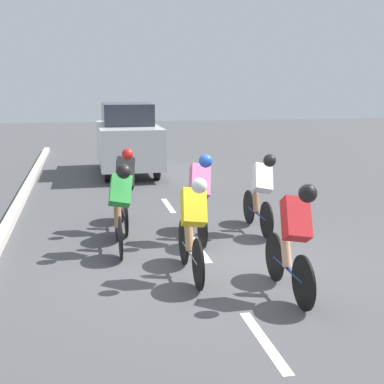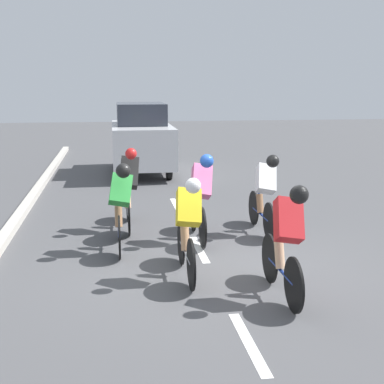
# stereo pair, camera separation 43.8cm
# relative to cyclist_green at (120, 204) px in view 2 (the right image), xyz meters

# --- Properties ---
(ground_plane) EXTENTS (60.00, 60.00, 0.00)m
(ground_plane) POSITION_rel_cyclist_green_xyz_m (-1.24, 0.79, -0.76)
(ground_plane) COLOR #4C4C4F
(lane_stripe_near) EXTENTS (0.12, 1.40, 0.01)m
(lane_stripe_near) POSITION_rel_cyclist_green_xyz_m (-1.24, 3.35, -0.76)
(lane_stripe_near) COLOR white
(lane_stripe_near) RESTS_ON ground
(lane_stripe_mid) EXTENTS (0.12, 1.40, 0.01)m
(lane_stripe_mid) POSITION_rel_cyclist_green_xyz_m (-1.24, 0.15, -0.76)
(lane_stripe_mid) COLOR white
(lane_stripe_mid) RESTS_ON ground
(lane_stripe_far) EXTENTS (0.12, 1.40, 0.01)m
(lane_stripe_far) POSITION_rel_cyclist_green_xyz_m (-1.24, -3.05, -0.76)
(lane_stripe_far) COLOR white
(lane_stripe_far) RESTS_ON ground
(cyclist_green) EXTENTS (0.41, 1.67, 1.44)m
(cyclist_green) POSITION_rel_cyclist_green_xyz_m (0.00, 0.00, 0.00)
(cyclist_green) COLOR black
(cyclist_green) RESTS_ON ground
(cyclist_pink) EXTENTS (0.42, 1.72, 1.51)m
(cyclist_pink) POSITION_rel_cyclist_green_xyz_m (-1.34, -0.36, 0.03)
(cyclist_pink) COLOR black
(cyclist_pink) RESTS_ON ground
(cyclist_white) EXTENTS (0.41, 1.66, 1.44)m
(cyclist_white) POSITION_rel_cyclist_green_xyz_m (-2.54, -0.64, 0.00)
(cyclist_white) COLOR black
(cyclist_white) RESTS_ON ground
(cyclist_red) EXTENTS (0.40, 1.64, 1.48)m
(cyclist_red) POSITION_rel_cyclist_green_xyz_m (-1.98, 2.28, 0.02)
(cyclist_red) COLOR black
(cyclist_red) RESTS_ON ground
(cyclist_yellow) EXTENTS (0.37, 1.71, 1.44)m
(cyclist_yellow) POSITION_rel_cyclist_green_xyz_m (-0.88, 1.39, -0.02)
(cyclist_yellow) COLOR black
(cyclist_yellow) RESTS_ON ground
(cyclist_black) EXTENTS (0.39, 1.72, 1.52)m
(cyclist_black) POSITION_rel_cyclist_green_xyz_m (-0.18, -1.29, 0.02)
(cyclist_black) COLOR black
(cyclist_black) RESTS_ON ground
(support_car) EXTENTS (1.70, 3.94, 2.06)m
(support_car) POSITION_rel_cyclist_green_xyz_m (-0.75, -7.53, 0.27)
(support_car) COLOR black
(support_car) RESTS_ON ground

